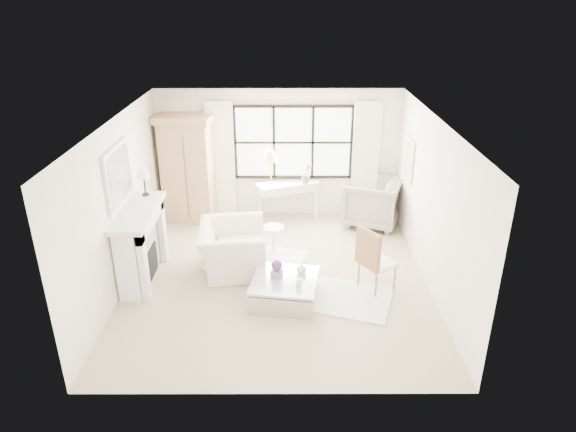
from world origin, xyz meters
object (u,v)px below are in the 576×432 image
Objects in this scene: armoire at (188,168)px; coffee_table at (285,290)px; club_armchair at (232,248)px; console_table at (288,200)px.

armoire is 3.82m from coffee_table.
armoire reaches higher than coffee_table.
coffee_table is at bearing -141.90° from club_armchair.
armoire reaches higher than club_armchair.
club_armchair is at bearing 141.55° from coffee_table.
console_table is 1.21× the size of coffee_table.
armoire is at bearing 131.05° from coffee_table.
club_armchair is 1.11× the size of coffee_table.
armoire is 1.97× the size of coffee_table.
console_table is at bearing 97.48° from coffee_table.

